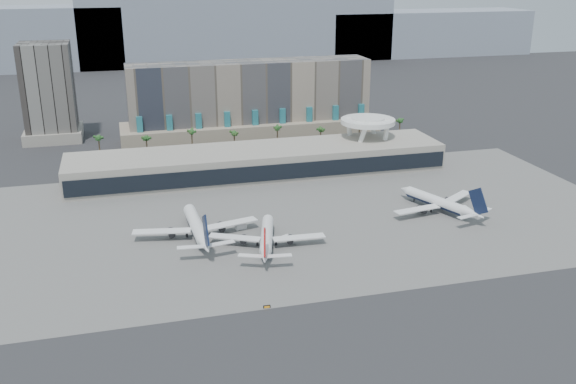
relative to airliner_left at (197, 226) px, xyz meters
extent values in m
plane|color=#232326|center=(36.63, -45.31, -4.01)|extent=(900.00, 900.00, 0.00)
cube|color=#5B5B59|center=(36.63, 9.69, -3.98)|extent=(260.00, 130.00, 0.06)
cube|color=gray|center=(96.63, 424.69, 30.99)|extent=(300.00, 60.00, 70.00)
cube|color=gray|center=(296.63, 424.69, 18.49)|extent=(220.00, 60.00, 45.00)
cube|color=gray|center=(46.63, 129.69, 16.99)|extent=(130.00, 22.00, 42.00)
cube|color=gray|center=(46.63, 127.69, 0.99)|extent=(140.00, 30.00, 10.00)
cube|color=#226B76|center=(-13.37, 117.69, 4.99)|extent=(3.00, 2.00, 18.00)
cube|color=#226B76|center=(1.63, 117.69, 4.99)|extent=(3.00, 2.00, 18.00)
cube|color=#226B76|center=(16.63, 117.69, 4.99)|extent=(3.00, 2.00, 18.00)
cube|color=#226B76|center=(31.63, 117.69, 4.99)|extent=(3.00, 2.00, 18.00)
cube|color=#226B76|center=(46.63, 117.69, 4.99)|extent=(3.00, 2.00, 18.00)
cube|color=#226B76|center=(61.63, 117.69, 4.99)|extent=(3.00, 2.00, 18.00)
cube|color=#226B76|center=(76.63, 117.69, 4.99)|extent=(3.00, 2.00, 18.00)
cube|color=#226B76|center=(91.63, 117.69, 4.99)|extent=(3.00, 2.00, 18.00)
cube|color=#226B76|center=(106.63, 117.69, 4.99)|extent=(3.00, 2.00, 18.00)
cube|color=black|center=(-58.37, 154.69, 21.99)|extent=(26.00, 26.00, 52.00)
cube|color=#B3AD9E|center=(-58.37, 154.69, -1.01)|extent=(30.00, 30.00, 6.00)
cube|color=#B3AD9E|center=(36.63, 64.69, 1.99)|extent=(170.00, 32.00, 12.00)
cube|color=black|center=(36.63, 48.49, 1.49)|extent=(168.00, 0.60, 7.00)
cube|color=black|center=(36.63, 64.69, 9.24)|extent=(170.00, 12.00, 2.50)
cylinder|color=white|center=(97.99, 77.05, 6.99)|extent=(6.98, 6.99, 21.89)
cylinder|color=white|center=(85.26, 77.05, 6.99)|extent=(6.98, 6.99, 21.89)
cylinder|color=white|center=(85.26, 64.33, 6.99)|extent=(6.98, 6.99, 21.89)
cylinder|color=white|center=(97.99, 64.33, 6.99)|extent=(6.98, 6.99, 21.89)
cylinder|color=white|center=(91.63, 70.69, 15.99)|extent=(26.00, 26.00, 2.20)
cylinder|color=white|center=(91.63, 70.69, 17.29)|extent=(16.00, 16.00, 1.20)
cylinder|color=brown|center=(-33.37, 99.69, 1.99)|extent=(0.70, 0.70, 12.00)
sphere|color=#245321|center=(-33.37, 99.69, 7.69)|extent=(2.80, 2.80, 2.80)
cylinder|color=brown|center=(-11.37, 99.69, 1.99)|extent=(0.70, 0.70, 12.00)
sphere|color=#245321|center=(-11.37, 99.69, 7.69)|extent=(2.80, 2.80, 2.80)
cylinder|color=brown|center=(10.63, 99.69, 1.99)|extent=(0.70, 0.70, 12.00)
sphere|color=#245321|center=(10.63, 99.69, 7.69)|extent=(2.80, 2.80, 2.80)
cylinder|color=brown|center=(31.63, 99.69, 1.99)|extent=(0.70, 0.70, 12.00)
sphere|color=#245321|center=(31.63, 99.69, 7.69)|extent=(2.80, 2.80, 2.80)
cylinder|color=brown|center=(54.63, 99.69, 1.99)|extent=(0.70, 0.70, 12.00)
sphere|color=#245321|center=(54.63, 99.69, 7.69)|extent=(2.80, 2.80, 2.80)
cylinder|color=brown|center=(76.63, 99.69, 1.99)|extent=(0.70, 0.70, 12.00)
sphere|color=#245321|center=(76.63, 99.69, 7.69)|extent=(2.80, 2.80, 2.80)
cylinder|color=brown|center=(98.63, 99.69, 1.99)|extent=(0.70, 0.70, 12.00)
sphere|color=#245321|center=(98.63, 99.69, 7.69)|extent=(2.80, 2.80, 2.80)
cylinder|color=brown|center=(121.63, 99.69, 1.99)|extent=(0.70, 0.70, 12.00)
sphere|color=#245321|center=(121.63, 99.69, 7.69)|extent=(2.80, 2.80, 2.80)
cylinder|color=white|center=(-0.07, 1.97, -0.03)|extent=(5.47, 30.35, 4.43)
cylinder|color=#0F1935|center=(-0.07, 1.97, -0.19)|extent=(5.36, 29.74, 4.34)
cone|color=white|center=(-0.67, 19.28, -0.03)|extent=(4.60, 5.13, 4.43)
cone|color=white|center=(0.61, -17.55, 0.31)|extent=(4.77, 10.11, 4.43)
cube|color=white|center=(-12.20, 0.45, -0.69)|extent=(20.40, 7.83, 0.39)
cube|color=white|center=(12.14, 1.29, -0.69)|extent=(20.41, 9.11, 0.39)
cylinder|color=black|center=(-8.90, 1.11, -1.80)|extent=(2.59, 4.51, 2.44)
cylinder|color=black|center=(8.81, 1.73, -1.80)|extent=(2.59, 4.51, 2.44)
cube|color=#0F1935|center=(0.66, -19.21, 6.07)|extent=(0.90, 10.07, 11.66)
cube|color=white|center=(-4.34, -18.83, 0.86)|extent=(9.07, 3.35, 0.28)
cube|color=white|center=(5.62, -18.48, 0.86)|extent=(9.15, 3.93, 0.28)
cylinder|color=black|center=(-0.48, 13.75, -3.13)|extent=(0.55, 0.55, 1.77)
cylinder|color=black|center=(-3.57, 0.75, -3.13)|extent=(0.78, 0.78, 1.77)
cylinder|color=black|center=(3.51, 0.99, -3.13)|extent=(0.78, 0.78, 1.77)
cylinder|color=white|center=(22.29, -12.40, -0.43)|extent=(10.85, 27.27, 3.98)
cylinder|color=#0F1935|center=(22.29, -12.40, -0.58)|extent=(10.63, 26.72, 3.90)
cone|color=white|center=(26.30, 2.64, -0.43)|extent=(5.00, 5.36, 3.98)
cone|color=white|center=(17.76, -29.37, -0.13)|extent=(6.16, 9.68, 3.98)
cube|color=white|center=(11.45, -10.54, -1.03)|extent=(17.78, 11.67, 0.35)
cube|color=white|center=(32.61, -16.19, -1.03)|extent=(18.10, 4.90, 0.35)
cylinder|color=black|center=(14.47, -10.83, -2.02)|extent=(3.14, 4.41, 2.19)
cylinder|color=black|center=(29.86, -14.94, -2.02)|extent=(3.14, 4.41, 2.19)
cube|color=#AF1414|center=(17.38, -30.81, 5.05)|extent=(2.81, 8.86, 10.48)
cube|color=white|center=(13.18, -29.18, 0.37)|extent=(8.19, 5.12, 0.25)
cube|color=white|center=(21.83, -31.49, 0.37)|extent=(8.17, 3.14, 0.25)
cylinder|color=black|center=(25.02, -2.17, -3.22)|extent=(0.50, 0.50, 1.59)
cylinder|color=black|center=(18.95, -12.55, -3.22)|extent=(0.70, 0.70, 1.59)
cylinder|color=black|center=(25.11, -14.19, -3.22)|extent=(0.70, 0.70, 1.59)
cylinder|color=white|center=(93.29, 2.44, -0.30)|extent=(14.03, 27.75, 4.13)
cylinder|color=#0F1935|center=(93.29, 2.44, -0.45)|extent=(13.75, 27.20, 4.05)
cone|color=white|center=(87.45, 17.49, -0.30)|extent=(5.53, 5.82, 4.13)
cone|color=white|center=(99.87, -14.54, 0.01)|extent=(7.21, 10.16, 4.13)
cube|color=white|center=(83.07, -2.63, -0.91)|extent=(19.01, 7.05, 0.36)
cube|color=white|center=(104.25, 5.58, -0.91)|extent=(17.81, 13.63, 0.36)
cylinder|color=black|center=(85.78, -1.03, -1.95)|extent=(3.61, 4.67, 2.27)
cylinder|color=black|center=(101.18, 4.94, -1.95)|extent=(3.61, 4.67, 2.27)
cube|color=#0F1935|center=(100.43, -15.99, 5.38)|extent=(3.87, 8.93, 10.87)
cube|color=white|center=(95.91, -17.19, 0.53)|extent=(8.56, 4.10, 0.26)
cube|color=white|center=(104.58, -13.83, 0.53)|extent=(8.32, 6.01, 0.26)
cylinder|color=black|center=(89.32, 12.68, -3.19)|extent=(0.52, 0.52, 1.65)
cylinder|color=black|center=(90.58, 0.28, -3.19)|extent=(0.72, 0.72, 1.65)
cylinder|color=black|center=(96.74, 2.67, -3.19)|extent=(0.72, 0.72, 1.65)
cube|color=silver|center=(16.20, 3.07, -3.03)|extent=(4.32, 2.74, 1.96)
cube|color=white|center=(29.45, -10.62, -3.21)|extent=(3.59, 2.94, 1.61)
cube|color=black|center=(12.31, -54.78, -3.55)|extent=(2.05, 0.39, 0.93)
cube|color=orange|center=(12.31, -54.95, -3.55)|extent=(1.49, 0.13, 0.56)
cylinder|color=black|center=(11.57, -54.78, -3.73)|extent=(0.11, 0.11, 0.56)
cylinder|color=black|center=(13.06, -54.78, -3.73)|extent=(0.11, 0.11, 0.56)
camera|label=1|loc=(-22.86, -208.74, 86.61)|focal=40.00mm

